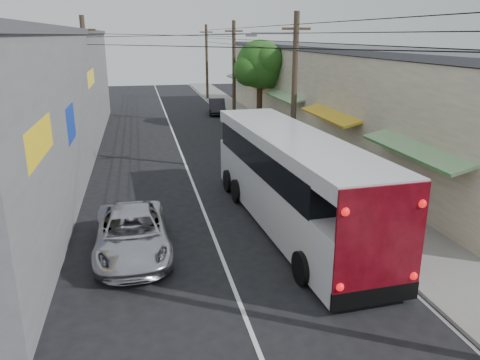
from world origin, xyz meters
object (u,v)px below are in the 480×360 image
object	(u,v)px
parked_car_mid	(249,133)
parked_suv	(281,158)
jeepney	(132,233)
parked_car_far	(217,106)
coach_bus	(290,178)
pedestrian_near	(306,166)
pedestrian_far	(350,164)

from	to	relation	value
parked_car_mid	parked_suv	bearing A→B (deg)	-92.27
jeepney	parked_car_far	size ratio (longest dim) A/B	1.24
parked_suv	coach_bus	bearing A→B (deg)	-105.43
pedestrian_near	parked_suv	bearing A→B (deg)	-50.75
jeepney	pedestrian_far	world-z (taller)	pedestrian_far
coach_bus	parked_car_mid	size ratio (longest dim) A/B	2.64
parked_suv	parked_car_far	xyz separation A→B (m)	(0.00, 19.98, -0.20)
parked_car_mid	pedestrian_near	distance (m)	8.67
parked_car_far	pedestrian_far	bearing A→B (deg)	-74.78
jeepney	parked_car_mid	xyz separation A→B (m)	(7.36, 14.70, 0.09)
pedestrian_near	pedestrian_far	bearing A→B (deg)	-176.33
jeepney	parked_suv	size ratio (longest dim) A/B	0.84
jeepney	parked_car_mid	distance (m)	16.44
pedestrian_near	parked_car_far	bearing A→B (deg)	-74.87
parked_car_far	parked_suv	bearing A→B (deg)	-82.29
parked_suv	pedestrian_near	distance (m)	1.81
coach_bus	parked_suv	xyz separation A→B (m)	(1.61, 6.37, -0.94)
parked_car_far	pedestrian_far	xyz separation A→B (m)	(2.90, -21.95, 0.26)
pedestrian_near	parked_car_mid	bearing A→B (deg)	-71.35
coach_bus	jeepney	xyz separation A→B (m)	(-5.81, -1.33, -1.11)
parked_suv	parked_car_mid	xyz separation A→B (m)	(-0.05, 7.00, -0.09)
coach_bus	jeepney	size ratio (longest dim) A/B	2.41
coach_bus	parked_car_far	world-z (taller)	coach_bus
pedestrian_far	coach_bus	bearing A→B (deg)	41.49
parked_suv	pedestrian_near	bearing A→B (deg)	-65.05
jeepney	pedestrian_near	bearing A→B (deg)	35.12
jeepney	pedestrian_far	bearing A→B (deg)	27.70
coach_bus	parked_suv	bearing A→B (deg)	72.52
coach_bus	pedestrian_far	distance (m)	6.36
jeepney	pedestrian_near	world-z (taller)	pedestrian_near
parked_car_mid	pedestrian_far	distance (m)	9.44
parked_car_far	jeepney	bearing A→B (deg)	-97.28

